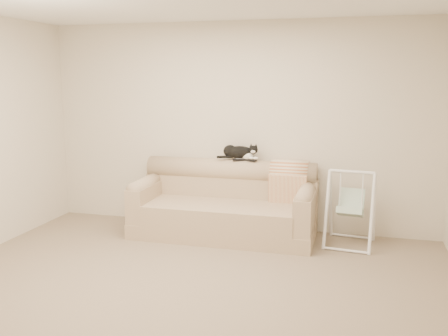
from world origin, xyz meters
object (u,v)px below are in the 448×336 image
at_px(sofa, 225,207).
at_px(remote_b, 250,160).
at_px(baby_swing, 351,208).
at_px(remote_a, 240,159).
at_px(tuxedo_cat, 240,152).

height_order(sofa, remote_b, remote_b).
relative_size(remote_b, baby_swing, 0.20).
distance_m(remote_a, remote_b, 0.13).
bearing_deg(sofa, baby_swing, -0.30).
bearing_deg(tuxedo_cat, remote_a, -64.74).
bearing_deg(sofa, tuxedo_cat, 63.74).
relative_size(sofa, tuxedo_cat, 4.22).
xyz_separation_m(remote_a, remote_b, (0.13, -0.00, -0.00)).
bearing_deg(baby_swing, tuxedo_cat, 169.46).
height_order(tuxedo_cat, baby_swing, tuxedo_cat).
distance_m(sofa, remote_a, 0.62).
distance_m(remote_a, baby_swing, 1.46).
relative_size(remote_b, tuxedo_cat, 0.34).
bearing_deg(tuxedo_cat, remote_b, -12.29).
height_order(remote_a, remote_b, remote_a).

